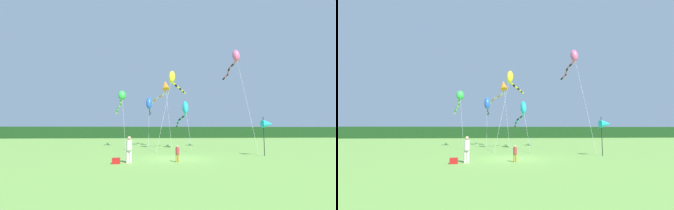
# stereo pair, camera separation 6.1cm
# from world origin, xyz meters

# --- Properties ---
(ground_plane) EXTENTS (120.00, 120.00, 0.00)m
(ground_plane) POSITION_xyz_m (0.00, 0.00, 0.00)
(ground_plane) COLOR #6B9E42
(distant_treeline) EXTENTS (108.00, 3.80, 2.91)m
(distant_treeline) POSITION_xyz_m (0.00, 45.00, 1.46)
(distant_treeline) COLOR #193D19
(distant_treeline) RESTS_ON ground
(person_adult) EXTENTS (0.38, 0.38, 1.71)m
(person_adult) POSITION_xyz_m (-3.22, -2.08, 0.96)
(person_adult) COLOR silver
(person_adult) RESTS_ON ground
(person_child) EXTENTS (0.25, 0.25, 1.12)m
(person_child) POSITION_xyz_m (-0.04, -1.91, 0.63)
(person_child) COLOR olive
(person_child) RESTS_ON ground
(cooler_box) EXTENTS (0.48, 0.37, 0.37)m
(cooler_box) POSITION_xyz_m (-4.00, -2.33, 0.18)
(cooler_box) COLOR red
(cooler_box) RESTS_ON ground
(banner_flag_pole) EXTENTS (0.90, 0.70, 3.20)m
(banner_flag_pole) POSITION_xyz_m (7.85, 1.09, 2.60)
(banner_flag_pole) COLOR black
(banner_flag_pole) RESTS_ON ground
(kite_blue) EXTENTS (0.82, 7.61, 6.69)m
(kite_blue) POSITION_xyz_m (-1.89, 14.22, 5.61)
(kite_blue) COLOR #B2B2B2
(kite_blue) RESTS_ON ground
(kite_cyan) EXTENTS (0.87, 10.45, 5.61)m
(kite_cyan) POSITION_xyz_m (2.18, 9.32, 4.41)
(kite_cyan) COLOR #B2B2B2
(kite_cyan) RESTS_ON ground
(kite_yellow) EXTENTS (3.82, 5.94, 8.67)m
(kite_yellow) POSITION_xyz_m (0.69, 7.60, 7.70)
(kite_yellow) COLOR #B2B2B2
(kite_yellow) RESTS_ON ground
(kite_rainbow) EXTENTS (0.83, 9.71, 11.20)m
(kite_rainbow) POSITION_xyz_m (7.77, 7.67, 10.19)
(kite_rainbow) COLOR #B2B2B2
(kite_rainbow) RESTS_ON ground
(kite_green) EXTENTS (2.52, 10.43, 7.16)m
(kite_green) POSITION_xyz_m (-5.47, 12.72, 6.18)
(kite_green) COLOR #B2B2B2
(kite_green) RESTS_ON ground
(kite_orange) EXTENTS (2.40, 8.36, 8.55)m
(kite_orange) POSITION_xyz_m (0.04, 12.40, 7.61)
(kite_orange) COLOR #B2B2B2
(kite_orange) RESTS_ON ground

